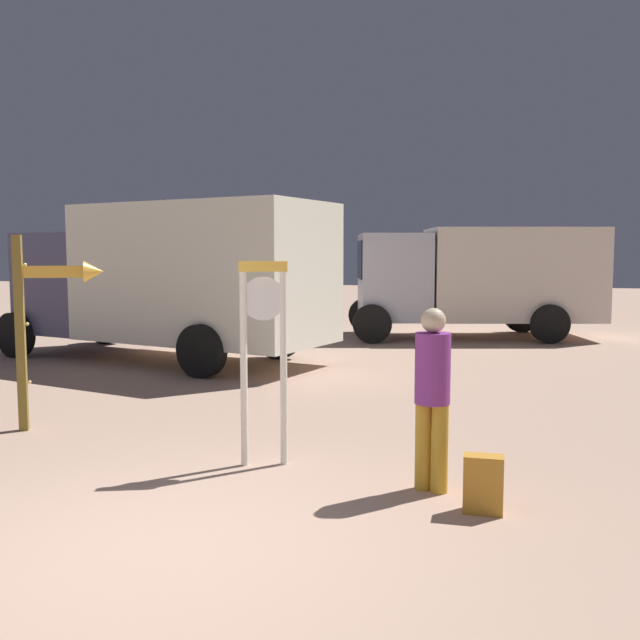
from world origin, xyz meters
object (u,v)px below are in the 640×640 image
(arrow_sign, at_px, (49,305))
(person_near_clock, at_px, (432,390))
(standing_clock, at_px, (264,339))
(box_truck_near, at_px, (174,276))
(box_truck_far, at_px, (479,276))
(backpack, at_px, (483,484))

(arrow_sign, distance_m, person_near_clock, 4.71)
(arrow_sign, bearing_deg, person_near_clock, -13.60)
(standing_clock, distance_m, box_truck_near, 7.04)
(box_truck_far, bearing_deg, arrow_sign, -114.13)
(box_truck_far, bearing_deg, person_near_clock, -90.71)
(arrow_sign, bearing_deg, backpack, -16.93)
(standing_clock, bearing_deg, box_truck_far, 80.83)
(standing_clock, relative_size, box_truck_far, 0.31)
(backpack, bearing_deg, arrow_sign, 163.07)
(backpack, bearing_deg, person_near_clock, 137.00)
(standing_clock, height_order, box_truck_far, box_truck_far)
(arrow_sign, height_order, box_truck_far, box_truck_far)
(arrow_sign, distance_m, box_truck_far, 11.46)
(backpack, xyz_separation_m, box_truck_near, (-5.91, 6.71, 1.40))
(person_near_clock, height_order, backpack, person_near_clock)
(standing_clock, xyz_separation_m, backpack, (2.11, -0.79, -1.02))
(person_near_clock, distance_m, box_truck_far, 11.58)
(standing_clock, bearing_deg, person_near_clock, -12.59)
(arrow_sign, height_order, box_truck_near, box_truck_near)
(standing_clock, distance_m, person_near_clock, 1.74)
(arrow_sign, xyz_separation_m, box_truck_far, (4.69, 10.46, 0.04))
(standing_clock, distance_m, backpack, 2.48)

